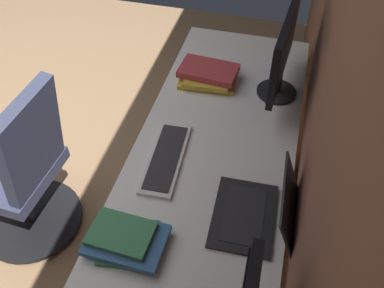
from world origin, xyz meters
name	(u,v)px	position (x,y,z in m)	size (l,w,h in m)	color
wall_back	(348,41)	(0.00, 2.01, 1.30)	(4.57, 0.10, 2.60)	brown
desk	(203,192)	(0.28, 1.58, 0.67)	(2.32, 0.71, 0.73)	white
drawer_pedestal	(214,211)	(0.14, 1.61, 0.35)	(0.40, 0.51, 0.69)	white
monitor_primary	(283,51)	(-0.38, 1.80, 0.98)	(0.55, 0.20, 0.43)	black
laptop_leftmost	(262,212)	(0.40, 1.83, 0.78)	(0.34, 0.33, 0.23)	black
keyboard_main	(166,158)	(0.19, 1.40, 0.74)	(0.43, 0.16, 0.02)	silver
book_stack_near	(208,74)	(-0.40, 1.45, 0.77)	(0.27, 0.31, 0.08)	gold
book_stack_far	(126,239)	(0.62, 1.38, 0.76)	(0.23, 0.28, 0.07)	#3D8456
office_chair	(23,176)	(0.25, 0.65, 0.46)	(0.56, 0.56, 0.97)	#383D56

